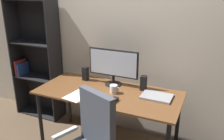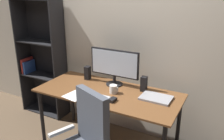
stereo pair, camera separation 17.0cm
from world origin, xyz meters
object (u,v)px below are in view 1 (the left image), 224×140
object	(u,v)px
laptop	(157,97)
speaker_left	(85,74)
monitor	(113,65)
speaker_right	(143,83)
keyboard	(98,97)
bookshelf	(37,60)
desk	(108,98)
mouse	(114,100)
coffee_mug	(114,89)

from	to	relation	value
laptop	speaker_left	world-z (taller)	speaker_left
monitor	speaker_left	size ratio (longest dim) A/B	3.59
laptop	monitor	bearing A→B (deg)	167.34
speaker_right	speaker_left	bearing A→B (deg)	180.00
keyboard	laptop	bearing A→B (deg)	24.35
bookshelf	speaker_left	bearing A→B (deg)	-9.60
desk	speaker_right	distance (m)	0.44
desk	bookshelf	size ratio (longest dim) A/B	0.95
mouse	speaker_right	bearing A→B (deg)	68.78
coffee_mug	speaker_left	bearing A→B (deg)	156.09
laptop	desk	bearing A→B (deg)	-170.23
monitor	keyboard	xyz separation A→B (m)	(-0.00, -0.40, -0.24)
desk	speaker_left	bearing A→B (deg)	152.82
speaker_left	keyboard	bearing A→B (deg)	-46.46
desk	keyboard	distance (m)	0.21
laptop	bookshelf	size ratio (longest dim) A/B	0.19
desk	bookshelf	xyz separation A→B (m)	(-1.31, 0.36, 0.18)
coffee_mug	speaker_right	size ratio (longest dim) A/B	0.59
coffee_mug	mouse	bearing A→B (deg)	-64.30
monitor	mouse	bearing A→B (deg)	-64.70
keyboard	bookshelf	xyz separation A→B (m)	(-1.27, 0.55, 0.09)
speaker_right	mouse	bearing A→B (deg)	-115.50
desk	mouse	world-z (taller)	mouse
speaker_left	laptop	bearing A→B (deg)	-7.79
speaker_left	speaker_right	distance (m)	0.75
desk	coffee_mug	distance (m)	0.15
coffee_mug	laptop	size ratio (longest dim) A/B	0.32
desk	keyboard	size ratio (longest dim) A/B	5.57
coffee_mug	monitor	bearing A→B (deg)	114.97
desk	mouse	bearing A→B (deg)	-49.56
speaker_right	keyboard	bearing A→B (deg)	-133.96
speaker_left	bookshelf	xyz separation A→B (m)	(-0.90, 0.15, 0.02)
desk	speaker_left	distance (m)	0.49
coffee_mug	desk	bearing A→B (deg)	178.92
coffee_mug	speaker_left	xyz separation A→B (m)	(-0.48, 0.21, 0.04)
bookshelf	desk	bearing A→B (deg)	-15.51
speaker_left	speaker_right	size ratio (longest dim) A/B	1.00
keyboard	coffee_mug	xyz separation A→B (m)	(0.11, 0.18, 0.04)
coffee_mug	speaker_left	distance (m)	0.53
coffee_mug	speaker_right	bearing A→B (deg)	37.79
keyboard	bookshelf	bearing A→B (deg)	156.14
monitor	mouse	world-z (taller)	monitor
keyboard	desk	bearing A→B (deg)	77.73
desk	keyboard	world-z (taller)	keyboard
coffee_mug	laptop	bearing A→B (deg)	10.25
keyboard	speaker_right	distance (m)	0.55
monitor	speaker_left	bearing A→B (deg)	-178.81
coffee_mug	bookshelf	world-z (taller)	bookshelf
laptop	bookshelf	distance (m)	1.86
speaker_right	coffee_mug	bearing A→B (deg)	-142.21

